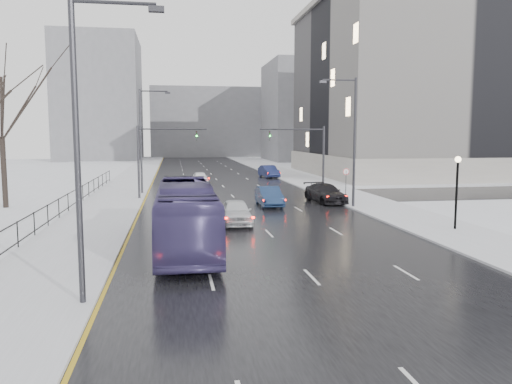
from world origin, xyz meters
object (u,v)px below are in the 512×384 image
streetlight_l_far (143,136)px  sedan_right_distant (269,171)px  sedan_center_far (200,177)px  no_uturn_sign (346,175)px  mast_signal_right (312,152)px  mast_signal_left (151,153)px  sedan_center_near (236,212)px  sedan_right_near (269,196)px  tree_park_e (6,209)px  streetlight_l_near (84,137)px  bus (186,216)px  streetlight_r_mid (352,136)px  lamppost_r_mid (457,182)px  sedan_right_far (326,193)px

streetlight_l_far → sedan_right_distant: streetlight_l_far is taller
sedan_center_far → sedan_right_distant: (9.52, 6.79, 0.12)m
no_uturn_sign → sedan_right_distant: no_uturn_sign is taller
mast_signal_right → sedan_center_far: bearing=124.7°
mast_signal_left → sedan_center_near: size_ratio=1.42×
sedan_right_near → tree_park_e: bearing=174.5°
sedan_center_near → sedan_right_distant: bearing=77.2°
sedan_right_distant → mast_signal_left: bearing=-132.0°
streetlight_l_near → bus: (3.37, 7.90, -3.92)m
streetlight_l_far → mast_signal_left: 4.36m
streetlight_l_far → streetlight_l_near: bearing=-90.0°
streetlight_r_mid → sedan_center_near: bearing=-149.9°
lamppost_r_mid → sedan_right_near: lamppost_r_mid is taller
no_uturn_sign → bus: (-14.00, -16.10, -0.60)m
sedan_right_far → sedan_right_distant: sedan_right_distant is taller
streetlight_r_mid → sedan_right_distant: (-0.97, 28.70, -4.77)m
streetlight_l_near → sedan_right_distant: size_ratio=2.04×
sedan_center_near → sedan_right_distant: size_ratio=0.93×
sedan_center_far → sedan_right_near: bearing=-80.4°
streetlight_l_near → mast_signal_right: bearing=61.0°
lamppost_r_mid → no_uturn_sign: 14.13m
mast_signal_right → no_uturn_sign: (1.87, -4.00, -1.81)m
lamppost_r_mid → mast_signal_left: 25.71m
sedan_right_far → sedan_center_near: bearing=-141.7°
lamppost_r_mid → sedan_right_distant: (-3.80, 38.70, -2.10)m
mast_signal_right → sedan_center_far: 17.26m
tree_park_e → streetlight_l_near: streetlight_l_near is taller
mast_signal_left → sedan_center_far: size_ratio=1.61×
sedan_center_near → sedan_center_far: sedan_center_near is taller
no_uturn_sign → sedan_center_near: no_uturn_sign is taller
tree_park_e → lamppost_r_mid: size_ratio=3.15×
sedan_right_near → sedan_right_distant: sedan_right_distant is taller
mast_signal_right → sedan_right_far: (-0.13, -4.65, -3.29)m
tree_park_e → sedan_center_near: 19.29m
sedan_right_far → streetlight_l_near: bearing=-130.9°
streetlight_l_far → sedan_right_far: 18.28m
no_uturn_sign → mast_signal_left: bearing=166.4°
lamppost_r_mid → mast_signal_right: size_ratio=0.66×
sedan_center_near → streetlight_l_near: bearing=-113.5°
streetlight_r_mid → lamppost_r_mid: 10.73m
tree_park_e → sedan_right_distant: (25.40, 24.70, 0.85)m
sedan_right_far → sedan_right_distant: bearing=82.5°
streetlight_l_far → sedan_center_far: bearing=59.5°
streetlight_l_far → sedan_right_distant: (15.37, 16.70, -4.77)m
streetlight_r_mid → mast_signal_right: size_ratio=1.54×
mast_signal_left → no_uturn_sign: size_ratio=2.41×
streetlight_l_far → mast_signal_left: bearing=-78.1°
sedan_right_distant → mast_signal_right: bearing=-96.6°
sedan_center_near → mast_signal_right: bearing=58.4°
mast_signal_right → sedan_right_distant: size_ratio=1.33×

